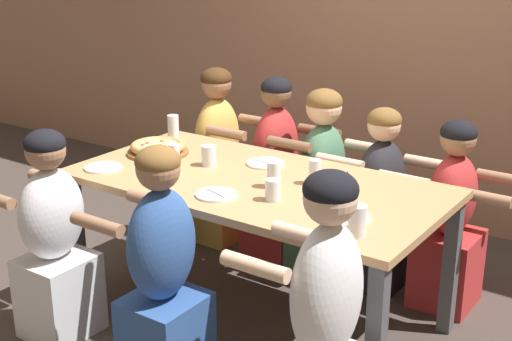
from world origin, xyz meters
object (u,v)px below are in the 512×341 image
object	(u,v)px
cocktail_glass_blue	(345,188)
diner_far_center	(322,187)
empty_plate_b	(103,168)
drinking_glass_g	(273,191)
diner_near_center	(162,278)
drinking_glass_f	(274,176)
diner_far_left	(218,162)
empty_plate_a	(346,217)
empty_plate_c	(265,163)
diner_near_left	(54,244)
empty_plate_d	(217,195)
diner_far_right	(451,224)
pizza_board_main	(158,148)
drinking_glass_e	(174,160)
drinking_glass_c	(315,172)
drinking_glass_a	(173,128)
drinking_glass_b	(209,157)
diner_far_midright	(380,207)
diner_near_right	(325,329)
diner_far_midleft	(276,176)
drinking_glass_d	(357,222)

from	to	relation	value
cocktail_glass_blue	diner_far_center	distance (m)	0.90
empty_plate_b	drinking_glass_g	distance (m)	1.00
diner_near_center	diner_far_center	distance (m)	1.42
drinking_glass_f	diner_far_left	xyz separation A→B (m)	(-0.93, 0.75, -0.30)
empty_plate_a	drinking_glass_f	xyz separation A→B (m)	(-0.48, 0.15, 0.05)
empty_plate_c	diner_near_left	size ratio (longest dim) A/B	0.19
empty_plate_d	diner_far_right	size ratio (longest dim) A/B	0.19
pizza_board_main	drinking_glass_e	xyz separation A→B (m)	(0.28, -0.18, 0.03)
drinking_glass_c	drinking_glass_a	bearing A→B (deg)	168.44
cocktail_glass_blue	drinking_glass_g	size ratio (longest dim) A/B	1.34
drinking_glass_g	cocktail_glass_blue	bearing A→B (deg)	39.05
drinking_glass_b	diner_near_center	xyz separation A→B (m)	(0.33, -0.76, -0.31)
drinking_glass_g	diner_near_center	size ratio (longest dim) A/B	0.09
drinking_glass_c	diner_far_left	bearing A→B (deg)	150.98
empty_plate_b	cocktail_glass_blue	xyz separation A→B (m)	(1.26, 0.34, 0.04)
drinking_glass_b	drinking_glass_a	bearing A→B (deg)	149.62
empty_plate_a	drinking_glass_a	world-z (taller)	drinking_glass_a
drinking_glass_a	diner_far_center	xyz separation A→B (m)	(0.84, 0.36, -0.31)
empty_plate_c	drinking_glass_c	distance (m)	0.40
drinking_glass_b	diner_far_right	size ratio (longest dim) A/B	0.10
drinking_glass_a	diner_far_midright	xyz separation A→B (m)	(1.22, 0.36, -0.36)
pizza_board_main	diner_near_right	distance (m)	1.72
empty_plate_d	drinking_glass_b	xyz separation A→B (m)	(-0.32, 0.34, 0.04)
empty_plate_a	diner_far_midleft	size ratio (longest dim) A/B	0.19
empty_plate_d	diner_far_center	size ratio (longest dim) A/B	0.18
drinking_glass_e	drinking_glass_g	size ratio (longest dim) A/B	1.46
drinking_glass_g	diner_far_midleft	bearing A→B (deg)	122.22
drinking_glass_f	diner_near_right	xyz separation A→B (m)	(0.68, -0.67, -0.29)
diner_far_left	empty_plate_a	bearing A→B (deg)	57.44
drinking_glass_d	drinking_glass_c	bearing A→B (deg)	136.04
cocktail_glass_blue	diner_far_midright	world-z (taller)	diner_far_midright
empty_plate_a	diner_near_left	bearing A→B (deg)	-158.82
diner_far_midleft	diner_far_center	xyz separation A→B (m)	(0.33, 0.00, -0.00)
diner_far_center	diner_near_left	size ratio (longest dim) A/B	1.03
cocktail_glass_blue	diner_near_right	xyz separation A→B (m)	(0.32, -0.73, -0.28)
empty_plate_b	diner_far_right	bearing A→B (deg)	33.36
diner_far_midright	drinking_glass_c	bearing A→B (deg)	-9.14
diner_near_center	diner_far_left	bearing A→B (deg)	28.90
pizza_board_main	drinking_glass_a	size ratio (longest dim) A/B	2.44
diner_far_midright	diner_far_center	size ratio (longest dim) A/B	0.95
diner_far_midleft	drinking_glass_c	bearing A→B (deg)	46.02
empty_plate_a	cocktail_glass_blue	xyz separation A→B (m)	(-0.12, 0.21, 0.04)
empty_plate_b	drinking_glass_a	size ratio (longest dim) A/B	1.40
empty_plate_a	drinking_glass_g	world-z (taller)	drinking_glass_g
cocktail_glass_blue	diner_far_left	xyz separation A→B (m)	(-1.28, 0.69, -0.29)
drinking_glass_a	drinking_glass_e	size ratio (longest dim) A/B	0.95
diner_far_midleft	diner_far_midright	distance (m)	0.71
drinking_glass_d	diner_near_left	world-z (taller)	diner_near_left
drinking_glass_a	diner_near_center	size ratio (longest dim) A/B	0.13
drinking_glass_b	diner_near_left	bearing A→B (deg)	-117.17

